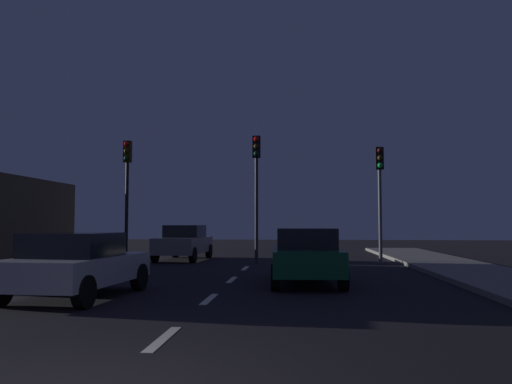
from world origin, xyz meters
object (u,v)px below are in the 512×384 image
Objects in this scene: traffic_signal_left at (127,177)px; traffic_signal_center at (256,174)px; traffic_signal_right at (380,182)px; car_stopped_ahead at (306,255)px; car_oncoming_far at (184,242)px; car_adjacent_lane at (76,264)px.

traffic_signal_center is at bearing 0.00° from traffic_signal_left.
traffic_signal_right is 7.81m from car_stopped_ahead.
car_oncoming_far is (-5.27, 8.55, 0.02)m from car_stopped_ahead.
car_adjacent_lane is (-5.05, -3.15, -0.03)m from car_stopped_ahead.
traffic_signal_right is (4.96, -0.00, -0.34)m from traffic_signal_center.
traffic_signal_center is 1.21× the size of car_oncoming_far.
traffic_signal_center reaches higher than traffic_signal_right.
traffic_signal_right is at bearing -0.00° from traffic_signal_left.
traffic_signal_left is at bearing -137.74° from car_oncoming_far.
traffic_signal_left is 1.27× the size of car_adjacent_lane.
traffic_signal_center is 1.17× the size of car_stopped_ahead.
traffic_signal_center is (5.42, 0.00, 0.09)m from traffic_signal_left.
traffic_signal_center is 10.76m from car_adjacent_lane.
traffic_signal_right is at bearing -0.01° from traffic_signal_center.
car_adjacent_lane is at bearing -88.92° from car_oncoming_far.
traffic_signal_center reaches higher than car_oncoming_far.
traffic_signal_center is at bearing 105.65° from car_stopped_ahead.
traffic_signal_left is 0.97× the size of traffic_signal_center.
car_stopped_ahead is (1.88, -6.71, -2.87)m from traffic_signal_center.
car_oncoming_far is at bearing 42.26° from traffic_signal_left.
traffic_signal_center is 4.97m from traffic_signal_right.
car_stopped_ahead is (-3.08, -6.71, -2.54)m from traffic_signal_right.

